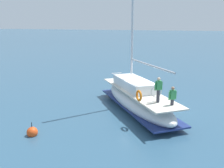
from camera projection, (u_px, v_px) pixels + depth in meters
ground_plane at (140, 109)px, 18.78m from camera, size 400.00×400.00×0.00m
main_sailboat at (137, 98)px, 18.31m from camera, size 8.84×8.08×13.11m
mooring_buoy at (32, 132)px, 14.29m from camera, size 0.63×0.63×0.91m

